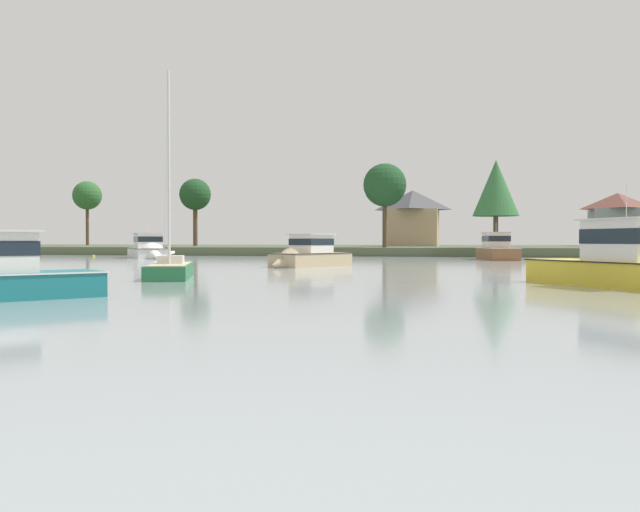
% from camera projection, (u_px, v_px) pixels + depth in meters
% --- Properties ---
extents(far_shore_bank, '(208.50, 59.78, 1.04)m').
position_uv_depth(far_shore_bank, '(406.00, 249.00, 107.08)').
color(far_shore_bank, '#4C563D').
rests_on(far_shore_bank, ground).
extents(cruiser_sand, '(5.40, 8.08, 4.08)m').
position_uv_depth(cruiser_sand, '(306.00, 259.00, 47.22)').
color(cruiser_sand, tan).
rests_on(cruiser_sand, ground).
extents(cruiser_wood, '(4.20, 8.81, 4.63)m').
position_uv_depth(cruiser_wood, '(495.00, 253.00, 65.46)').
color(cruiser_wood, brown).
rests_on(cruiser_wood, ground).
extents(cruiser_yellow, '(6.80, 8.72, 4.87)m').
position_uv_depth(cruiser_yellow, '(629.00, 271.00, 25.89)').
color(cruiser_yellow, gold).
rests_on(cruiser_yellow, ground).
extents(cruiser_white, '(8.35, 9.85, 5.26)m').
position_uv_depth(cruiser_white, '(149.00, 252.00, 70.70)').
color(cruiser_white, white).
rests_on(cruiser_white, ground).
extents(sailboat_green, '(4.10, 6.84, 10.59)m').
position_uv_depth(sailboat_green, '(170.00, 274.00, 32.84)').
color(sailboat_green, '#236B3D').
rests_on(sailboat_green, ground).
extents(mooring_buoy_yellow, '(0.33, 0.33, 0.38)m').
position_uv_depth(mooring_buoy_yellow, '(94.00, 256.00, 77.60)').
color(mooring_buoy_yellow, yellow).
rests_on(mooring_buoy_yellow, ground).
extents(shore_tree_inland_c, '(5.36, 5.36, 10.27)m').
position_uv_depth(shore_tree_inland_c, '(496.00, 188.00, 77.07)').
color(shore_tree_inland_c, brown).
rests_on(shore_tree_inland_c, far_shore_bank).
extents(shore_tree_far_right, '(5.26, 5.26, 11.86)m').
position_uv_depth(shore_tree_far_right, '(87.00, 196.00, 122.09)').
color(shore_tree_far_right, brown).
rests_on(shore_tree_far_right, far_shore_bank).
extents(shore_tree_inland_b, '(5.35, 5.35, 10.42)m').
position_uv_depth(shore_tree_inland_b, '(385.00, 185.00, 81.89)').
color(shore_tree_inland_b, brown).
rests_on(shore_tree_inland_b, far_shore_bank).
extents(shore_tree_left_mid, '(5.15, 5.15, 11.00)m').
position_uv_depth(shore_tree_left_mid, '(195.00, 195.00, 107.93)').
color(shore_tree_left_mid, brown).
rests_on(shore_tree_left_mid, far_shore_bank).
extents(cottage_near_water, '(8.35, 9.16, 8.53)m').
position_uv_depth(cottage_near_water, '(618.00, 219.00, 106.19)').
color(cottage_near_water, gray).
rests_on(cottage_near_water, far_shore_bank).
extents(cottage_eastern, '(8.59, 9.69, 8.74)m').
position_uv_depth(cottage_eastern, '(413.00, 217.00, 103.59)').
color(cottage_eastern, tan).
rests_on(cottage_eastern, far_shore_bank).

